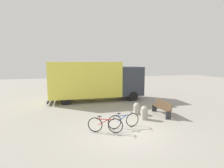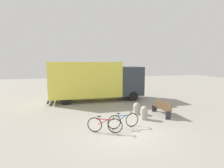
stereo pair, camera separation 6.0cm
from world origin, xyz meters
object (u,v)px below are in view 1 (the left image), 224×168
at_px(bollard_near_bench, 144,112).
at_px(delivery_truck, 95,80).
at_px(bicycle_near, 105,125).
at_px(park_bench, 162,107).
at_px(bicycle_middle, 124,121).
at_px(bollard_far_bench, 137,108).

bearing_deg(bollard_near_bench, delivery_truck, 107.97).
relative_size(delivery_truck, bicycle_near, 5.08).
bearing_deg(bicycle_near, bollard_near_bench, 48.89).
height_order(park_bench, bicycle_middle, park_bench).
height_order(park_bench, bicycle_near, park_bench).
bearing_deg(park_bench, bicycle_near, 114.67).
bearing_deg(park_bench, bollard_near_bench, 110.11).
relative_size(delivery_truck, bicycle_middle, 4.72).
bearing_deg(delivery_truck, bicycle_near, -95.15).
distance_m(bicycle_middle, bollard_near_bench, 1.88).
bearing_deg(bollard_far_bench, bicycle_near, -138.39).
relative_size(park_bench, bollard_near_bench, 2.29).
distance_m(bicycle_near, bicycle_middle, 1.11).
distance_m(park_bench, bollard_far_bench, 1.62).
bearing_deg(bicycle_middle, bollard_far_bench, 46.89).
distance_m(bollard_near_bench, bollard_far_bench, 1.09).
bearing_deg(bicycle_near, bollard_far_bench, 64.92).
distance_m(bicycle_middle, bollard_far_bench, 2.59).
height_order(delivery_truck, park_bench, delivery_truck).
height_order(bicycle_near, bollard_near_bench, bicycle_near).
relative_size(bicycle_middle, bollard_near_bench, 2.13).
height_order(park_bench, bollard_far_bench, park_bench).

